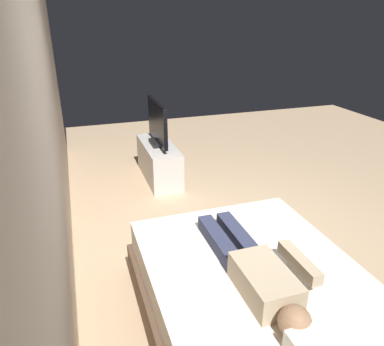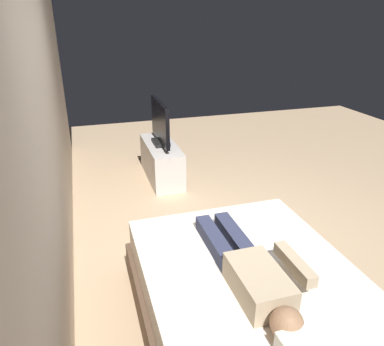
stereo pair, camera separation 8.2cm
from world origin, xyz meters
name	(u,v)px [view 2 (the right image)]	position (x,y,z in m)	size (l,w,h in m)	color
ground_plane	(237,252)	(0.00, 0.00, 0.00)	(10.00, 10.00, 0.00)	tan
back_wall	(44,113)	(0.40, 1.57, 1.40)	(6.40, 0.10, 2.80)	beige
bed	(257,315)	(-1.03, 0.31, 0.26)	(2.09, 1.49, 0.54)	brown
person	(251,271)	(-1.00, 0.36, 0.62)	(1.26, 0.46, 0.18)	tan
remote	(293,255)	(-0.85, -0.04, 0.55)	(0.15, 0.04, 0.02)	black
tv_stand	(161,161)	(1.96, 0.30, 0.25)	(1.10, 0.40, 0.50)	#B7B2AD
tv	(160,124)	(1.96, 0.30, 0.78)	(0.88, 0.20, 0.59)	black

